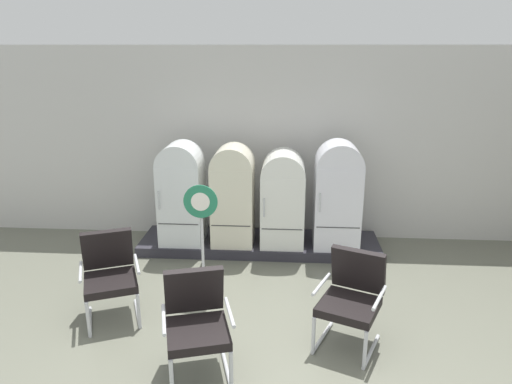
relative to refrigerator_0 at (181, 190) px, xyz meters
The scene contains 11 objects.
ground 3.26m from the refrigerator_0, 67.96° to the right, with size 12.00×10.00×0.05m, color #676859.
back_wall 1.51m from the refrigerator_0, 33.67° to the left, with size 11.76×0.12×3.05m.
display_plinth 1.48m from the refrigerator_0, ahead, with size 3.67×0.95×0.15m, color #2C2B33.
refrigerator_0 is the anchor object (origin of this frame).
refrigerator_1 0.78m from the refrigerator_0, ahead, with size 0.62×0.63×1.51m.
refrigerator_2 1.52m from the refrigerator_0, ahead, with size 0.64×0.72×1.42m.
refrigerator_3 2.32m from the refrigerator_0, ahead, with size 0.67×0.63×1.59m.
armchair_left 1.97m from the refrigerator_0, 102.98° to the right, with size 0.80×0.86×1.01m.
armchair_right 3.21m from the refrigerator_0, 44.22° to the right, with size 0.81×0.86×1.01m.
armchair_center 2.91m from the refrigerator_0, 74.93° to the right, with size 0.76×0.82×1.01m.
sign_stand 1.45m from the refrigerator_0, 67.49° to the right, with size 0.42×0.32×1.46m.
Camera 1 is at (0.42, -3.76, 3.03)m, focal length 33.08 mm.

